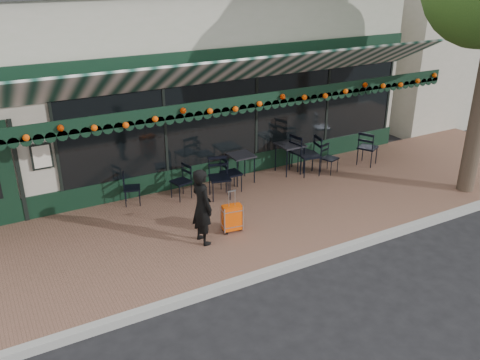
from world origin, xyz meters
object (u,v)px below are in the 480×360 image
woman (202,206)px  chair_a_left (309,156)px  chair_b_right (231,174)px  chair_b_front (220,178)px  suitcase (232,218)px  cafe_table_b (241,157)px  chair_solo (132,188)px  cafe_table_a (290,147)px  chair_a_extra (368,148)px  chair_b_left (181,182)px  chair_a_front (330,159)px  chair_a_right (302,152)px

woman → chair_a_left: woman is taller
chair_a_left → chair_b_right: chair_a_left is taller
chair_b_front → chair_b_right: bearing=41.5°
suitcase → cafe_table_b: 2.56m
woman → chair_solo: 2.41m
woman → cafe_table_a: size_ratio=1.97×
woman → chair_b_front: 2.04m
chair_a_extra → chair_b_left: size_ratio=1.17×
chair_a_left → chair_solo: (-4.47, 0.50, -0.13)m
chair_a_front → chair_solo: 5.05m
woman → chair_a_right: (3.77, 2.08, -0.25)m
chair_solo → chair_a_right: bearing=-75.0°
cafe_table_a → chair_b_right: bearing=-170.8°
woman → chair_b_right: (1.60, 1.84, -0.32)m
woman → chair_a_left: 4.21m
chair_a_front → chair_solo: bearing=153.8°
chair_b_left → chair_b_front: chair_b_front is taller
woman → chair_a_right: 4.32m
chair_b_right → chair_solo: size_ratio=1.16×
woman → chair_b_left: 2.11m
cafe_table_a → chair_b_front: chair_b_front is taller
cafe_table_b → chair_solo: (-2.74, 0.07, -0.26)m
chair_a_right → chair_b_right: size_ratio=1.16×
chair_a_left → chair_solo: size_ratio=1.34×
suitcase → chair_solo: (-1.36, 2.19, 0.08)m
woman → chair_a_extra: (5.57, 1.60, -0.29)m
chair_b_front → chair_a_left: bearing=18.0°
chair_a_left → cafe_table_b: bearing=-92.4°
suitcase → chair_a_left: (3.11, 1.69, 0.21)m
suitcase → chair_b_left: size_ratio=1.11×
chair_b_left → chair_a_right: bearing=77.6°
chair_a_extra → chair_solo: size_ratio=1.25×
chair_a_right → chair_b_right: (-2.17, -0.24, -0.07)m
chair_a_right → cafe_table_b: bearing=77.6°
chair_a_front → chair_b_right: size_ratio=0.86×
woman → chair_solo: bearing=10.8°
chair_a_left → chair_a_extra: bearing=95.6°
cafe_table_b → chair_a_right: bearing=-4.6°
woman → chair_a_extra: bearing=-79.4°
chair_a_left → chair_b_left: size_ratio=1.26×
cafe_table_a → chair_b_front: size_ratio=0.80×
chair_a_left → chair_b_front: size_ratio=1.05×
chair_a_extra → chair_b_left: 5.18m
cafe_table_b → chair_a_front: (2.27, -0.58, -0.26)m
chair_a_left → suitcase: bearing=-49.8°
chair_b_left → chair_b_right: (1.19, -0.19, 0.04)m
chair_b_left → chair_a_extra: bearing=72.0°
suitcase → chair_a_right: chair_a_right is taller
chair_a_left → chair_solo: 4.50m
woman → suitcase: (0.69, 0.10, -0.46)m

